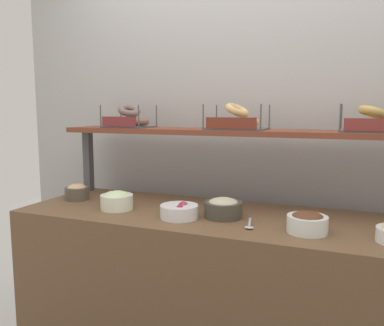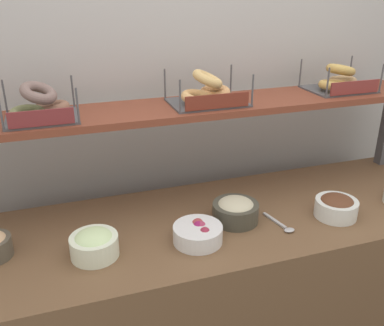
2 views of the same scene
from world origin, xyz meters
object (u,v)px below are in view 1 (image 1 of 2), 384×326
(bowl_chocolate_spread, at_px, (307,222))
(bowl_hummus, at_px, (77,192))
(bowl_tuna_salad, at_px, (223,208))
(serving_spoon_near_plate, at_px, (249,225))
(bowl_scallion_spread, at_px, (117,200))
(bowl_beet_salad, at_px, (180,211))
(bagel_basket_sesame, at_px, (372,123))
(bagel_basket_poppy, at_px, (129,120))
(bagel_basket_plain, at_px, (236,121))

(bowl_chocolate_spread, relative_size, bowl_hummus, 1.24)
(bowl_tuna_salad, height_order, serving_spoon_near_plate, bowl_tuna_salad)
(bowl_scallion_spread, xyz_separation_m, bowl_tuna_salad, (0.59, 0.06, -0.00))
(bowl_beet_salad, distance_m, bowl_chocolate_spread, 0.62)
(bowl_scallion_spread, bearing_deg, serving_spoon_near_plate, -3.57)
(bagel_basket_sesame, bearing_deg, bowl_tuna_salad, -154.59)
(bowl_tuna_salad, xyz_separation_m, serving_spoon_near_plate, (0.16, -0.11, -0.04))
(bowl_beet_salad, distance_m, bowl_scallion_spread, 0.39)
(bagel_basket_sesame, bearing_deg, bowl_chocolate_spread, -120.93)
(bowl_scallion_spread, relative_size, bagel_basket_sesame, 0.57)
(bagel_basket_sesame, bearing_deg, serving_spoon_near_plate, -139.88)
(serving_spoon_near_plate, relative_size, bagel_basket_poppy, 0.62)
(bowl_hummus, bearing_deg, bowl_chocolate_spread, -6.32)
(bagel_basket_poppy, distance_m, bagel_basket_sesame, 1.39)
(bagel_basket_plain, relative_size, bagel_basket_sesame, 1.07)
(bowl_scallion_spread, bearing_deg, bagel_basket_plain, 32.48)
(bowl_chocolate_spread, distance_m, serving_spoon_near_plate, 0.26)
(bowl_tuna_salad, bearing_deg, bowl_beet_salad, -154.33)
(bowl_tuna_salad, xyz_separation_m, bagel_basket_plain, (-0.02, 0.30, 0.43))
(bowl_scallion_spread, relative_size, bagel_basket_poppy, 0.62)
(bowl_beet_salad, height_order, bagel_basket_plain, bagel_basket_plain)
(bagel_basket_poppy, bearing_deg, bowl_beet_salad, -36.72)
(bowl_scallion_spread, bearing_deg, bowl_beet_salad, -4.68)
(serving_spoon_near_plate, bearing_deg, bagel_basket_plain, 114.32)
(bowl_hummus, bearing_deg, bowl_beet_salad, -10.99)
(bowl_hummus, xyz_separation_m, serving_spoon_near_plate, (1.11, -0.16, -0.04))
(bagel_basket_sesame, bearing_deg, bowl_hummus, -170.49)
(serving_spoon_near_plate, bearing_deg, bowl_tuna_salad, 145.81)
(bowl_hummus, xyz_separation_m, bagel_basket_poppy, (0.23, 0.24, 0.43))
(bowl_scallion_spread, height_order, bowl_tuna_salad, bowl_scallion_spread)
(bowl_chocolate_spread, xyz_separation_m, bowl_hummus, (-1.37, 0.15, 0.00))
(bagel_basket_poppy, xyz_separation_m, bagel_basket_plain, (0.69, 0.01, 0.00))
(bowl_scallion_spread, bearing_deg, bagel_basket_sesame, 16.92)
(bowl_beet_salad, relative_size, bagel_basket_sesame, 0.62)
(bowl_beet_salad, xyz_separation_m, bowl_scallion_spread, (-0.39, 0.03, 0.01))
(bagel_basket_poppy, bearing_deg, bowl_chocolate_spread, -19.00)
(bagel_basket_poppy, bearing_deg, bowl_tuna_salad, -22.01)
(bowl_hummus, bearing_deg, bagel_basket_plain, 15.04)
(bowl_hummus, bearing_deg, bagel_basket_sesame, 9.51)
(bowl_beet_salad, distance_m, bowl_tuna_salad, 0.22)
(serving_spoon_near_plate, distance_m, bagel_basket_sesame, 0.82)
(serving_spoon_near_plate, distance_m, bagel_basket_plain, 0.65)
(bowl_tuna_salad, xyz_separation_m, bowl_chocolate_spread, (0.42, -0.10, -0.00))
(bowl_scallion_spread, xyz_separation_m, bowl_hummus, (-0.36, 0.11, -0.00))
(bowl_hummus, distance_m, serving_spoon_near_plate, 1.12)
(bowl_beet_salad, height_order, bagel_basket_sesame, bagel_basket_sesame)
(bowl_scallion_spread, bearing_deg, bowl_hummus, 162.42)
(bowl_tuna_salad, bearing_deg, bagel_basket_poppy, 157.99)
(bowl_chocolate_spread, xyz_separation_m, bagel_basket_sesame, (0.25, 0.42, 0.43))
(bowl_chocolate_spread, xyz_separation_m, bagel_basket_plain, (-0.44, 0.40, 0.43))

